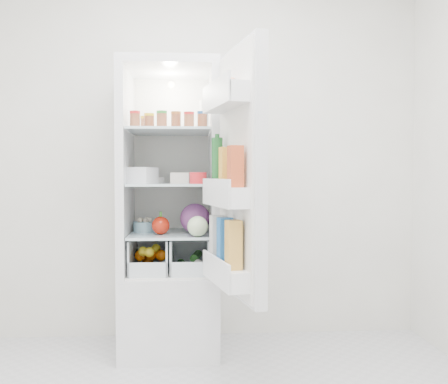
{
  "coord_description": "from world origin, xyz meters",
  "views": [
    {
      "loc": [
        -0.06,
        -1.94,
        1.11
      ],
      "look_at": [
        0.12,
        0.95,
        1.01
      ],
      "focal_mm": 40.0,
      "sensor_mm": 36.0,
      "label": 1
    }
  ],
  "objects": [
    {
      "name": "tub_white",
      "position": [
        -0.37,
        1.11,
        1.11
      ],
      "size": [
        0.2,
        0.2,
        0.1
      ],
      "primitive_type": "cube",
      "rotation": [
        0.0,
        0.0,
        -0.42
      ],
      "color": "silver",
      "rests_on": "shelf_mid"
    },
    {
      "name": "tub_cream",
      "position": [
        -0.13,
        1.17,
        1.09
      ],
      "size": [
        0.13,
        0.13,
        0.07
      ],
      "primitive_type": "cube",
      "rotation": [
        0.0,
        0.0,
        -0.12
      ],
      "color": "white",
      "rests_on": "shelf_mid"
    },
    {
      "name": "bell_pepper",
      "position": [
        -0.25,
        1.1,
        0.8
      ],
      "size": [
        0.11,
        0.11,
        0.11
      ],
      "primitive_type": "sphere",
      "color": "#B41D0B",
      "rests_on": "shelf_low"
    },
    {
      "name": "mushroom_bowl",
      "position": [
        -0.36,
        1.24,
        0.78
      ],
      "size": [
        0.15,
        0.15,
        0.06
      ],
      "primitive_type": "cylinder",
      "rotation": [
        0.0,
        0.0,
        -0.08
      ],
      "color": "#8BBBCF",
      "rests_on": "shelf_low"
    },
    {
      "name": "refrigerator",
      "position": [
        -0.2,
        1.25,
        0.67
      ],
      "size": [
        0.6,
        0.6,
        1.8
      ],
      "color": "silver",
      "rests_on": "ground"
    },
    {
      "name": "shelf_low",
      "position": [
        -0.2,
        1.19,
        0.74
      ],
      "size": [
        0.49,
        0.53,
        0.01
      ],
      "primitive_type": "cube",
      "color": "silver",
      "rests_on": "refrigerator"
    },
    {
      "name": "crisper_left",
      "position": [
        -0.32,
        1.19,
        0.61
      ],
      "size": [
        0.23,
        0.46,
        0.22
      ],
      "primitive_type": null,
      "color": "silver",
      "rests_on": "refrigerator"
    },
    {
      "name": "room_walls",
      "position": [
        0.0,
        0.0,
        1.59
      ],
      "size": [
        3.02,
        3.02,
        2.61
      ],
      "color": "silver",
      "rests_on": "ground"
    },
    {
      "name": "veg_pile",
      "position": [
        -0.07,
        1.18,
        0.56
      ],
      "size": [
        0.16,
        0.3,
        0.1
      ],
      "color": "#214818",
      "rests_on": "refrigerator"
    },
    {
      "name": "fridge_door",
      "position": [
        0.17,
        0.62,
        1.09
      ],
      "size": [
        0.28,
        0.6,
        1.3
      ],
      "rotation": [
        0.0,
        0.0,
        1.79
      ],
      "color": "silver",
      "rests_on": "refrigerator"
    },
    {
      "name": "citrus_pile",
      "position": [
        -0.33,
        1.15,
        0.59
      ],
      "size": [
        0.2,
        0.31,
        0.16
      ],
      "color": "orange",
      "rests_on": "refrigerator"
    },
    {
      "name": "condiment_jars",
      "position": [
        -0.22,
        1.1,
        1.43
      ],
      "size": [
        0.46,
        0.32,
        0.08
      ],
      "color": "#B21919",
      "rests_on": "shelf_top"
    },
    {
      "name": "salad_bag",
      "position": [
        -0.03,
        0.97,
        0.81
      ],
      "size": [
        0.12,
        0.12,
        0.12
      ],
      "primitive_type": "sphere",
      "color": "beige",
      "rests_on": "shelf_low"
    },
    {
      "name": "crisper_right",
      "position": [
        -0.08,
        1.19,
        0.61
      ],
      "size": [
        0.23,
        0.46,
        0.22
      ],
      "primitive_type": null,
      "color": "silver",
      "rests_on": "refrigerator"
    },
    {
      "name": "red_cabbage",
      "position": [
        -0.05,
        1.15,
        0.84
      ],
      "size": [
        0.18,
        0.18,
        0.18
      ],
      "primitive_type": "sphere",
      "color": "#591E58",
      "rests_on": "shelf_low"
    },
    {
      "name": "tin_red",
      "position": [
        -0.03,
        1.0,
        1.09
      ],
      "size": [
        0.11,
        0.11,
        0.07
      ],
      "primitive_type": "cylinder",
      "rotation": [
        0.0,
        0.0,
        0.07
      ],
      "color": "red",
      "rests_on": "shelf_mid"
    },
    {
      "name": "squeeze_bottle",
      "position": [
        0.01,
        1.23,
        1.48
      ],
      "size": [
        0.07,
        0.07,
        0.19
      ],
      "primitive_type": "cylinder",
      "rotation": [
        0.0,
        0.0,
        0.2
      ],
      "color": "white",
      "rests_on": "shelf_top"
    },
    {
      "name": "shelf_top",
      "position": [
        -0.2,
        1.19,
        1.38
      ],
      "size": [
        0.49,
        0.53,
        0.02
      ],
      "primitive_type": "cube",
      "color": "silver",
      "rests_on": "refrigerator"
    },
    {
      "name": "foil_tray",
      "position": [
        -0.33,
        1.36,
        1.08
      ],
      "size": [
        0.16,
        0.14,
        0.04
      ],
      "primitive_type": "cube",
      "rotation": [
        0.0,
        0.0,
        0.24
      ],
      "color": "#BCBBC0",
      "rests_on": "shelf_mid"
    },
    {
      "name": "shelf_mid",
      "position": [
        -0.2,
        1.19,
        1.05
      ],
      "size": [
        0.49,
        0.53,
        0.02
      ],
      "primitive_type": "cube",
      "color": "silver",
      "rests_on": "refrigerator"
    }
  ]
}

